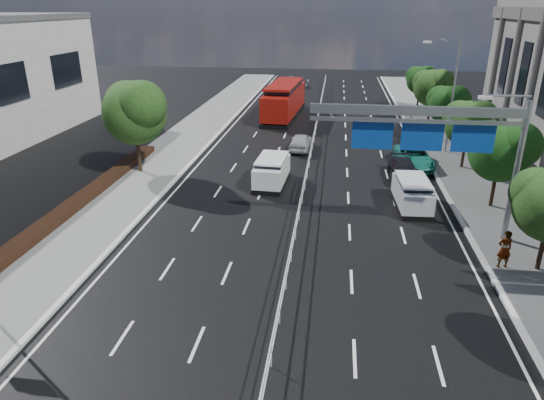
{
  "coord_description": "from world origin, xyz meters",
  "views": [
    {
      "loc": [
        1.72,
        -13.68,
        11.32
      ],
      "look_at": [
        -1.14,
        8.14,
        2.4
      ],
      "focal_mm": 32.0,
      "sensor_mm": 36.0,
      "label": 1
    }
  ],
  "objects_px": {
    "overhead_gantry": "(439,132)",
    "white_minivan": "(272,171)",
    "near_car_silver": "(301,142)",
    "pedestrian_a": "(505,249)",
    "red_bus": "(284,99)",
    "near_car_dark": "(296,81)",
    "parked_car_dark": "(403,170)",
    "parked_car_teal": "(414,157)",
    "pedestrian_b": "(517,177)",
    "silver_minivan": "(412,193)"
  },
  "relations": [
    {
      "from": "parked_car_dark",
      "to": "pedestrian_a",
      "type": "bearing_deg",
      "value": -75.88
    },
    {
      "from": "overhead_gantry",
      "to": "near_car_silver",
      "type": "relative_size",
      "value": 2.54
    },
    {
      "from": "parked_car_teal",
      "to": "pedestrian_b",
      "type": "xyz_separation_m",
      "value": [
        5.7,
        -4.77,
        0.37
      ]
    },
    {
      "from": "near_car_dark",
      "to": "pedestrian_b",
      "type": "relative_size",
      "value": 2.31
    },
    {
      "from": "silver_minivan",
      "to": "pedestrian_a",
      "type": "xyz_separation_m",
      "value": [
        3.12,
        -7.05,
        0.18
      ]
    },
    {
      "from": "white_minivan",
      "to": "parked_car_dark",
      "type": "distance_m",
      "value": 9.16
    },
    {
      "from": "white_minivan",
      "to": "near_car_dark",
      "type": "relative_size",
      "value": 1.01
    },
    {
      "from": "near_car_dark",
      "to": "parked_car_dark",
      "type": "xyz_separation_m",
      "value": [
        10.86,
        -40.21,
        -0.08
      ]
    },
    {
      "from": "overhead_gantry",
      "to": "pedestrian_a",
      "type": "xyz_separation_m",
      "value": [
        2.88,
        -3.1,
        -4.55
      ]
    },
    {
      "from": "parked_car_teal",
      "to": "pedestrian_a",
      "type": "distance_m",
      "value": 15.17
    },
    {
      "from": "overhead_gantry",
      "to": "parked_car_teal",
      "type": "relative_size",
      "value": 1.95
    },
    {
      "from": "overhead_gantry",
      "to": "silver_minivan",
      "type": "relative_size",
      "value": 2.34
    },
    {
      "from": "silver_minivan",
      "to": "overhead_gantry",
      "type": "bearing_deg",
      "value": -89.5
    },
    {
      "from": "near_car_dark",
      "to": "silver_minivan",
      "type": "relative_size",
      "value": 1.02
    },
    {
      "from": "red_bus",
      "to": "near_car_dark",
      "type": "bearing_deg",
      "value": 95.34
    },
    {
      "from": "red_bus",
      "to": "pedestrian_b",
      "type": "height_order",
      "value": "red_bus"
    },
    {
      "from": "near_car_dark",
      "to": "pedestrian_b",
      "type": "xyz_separation_m",
      "value": [
        17.66,
        -41.98,
        0.37
      ]
    },
    {
      "from": "overhead_gantry",
      "to": "near_car_silver",
      "type": "xyz_separation_m",
      "value": [
        -7.74,
        15.39,
        -4.92
      ]
    },
    {
      "from": "overhead_gantry",
      "to": "parked_car_teal",
      "type": "xyz_separation_m",
      "value": [
        0.96,
        11.95,
        -4.88
      ]
    },
    {
      "from": "near_car_silver",
      "to": "pedestrian_a",
      "type": "xyz_separation_m",
      "value": [
        10.62,
        -18.49,
        0.37
      ]
    },
    {
      "from": "white_minivan",
      "to": "pedestrian_a",
      "type": "height_order",
      "value": "pedestrian_a"
    },
    {
      "from": "near_car_dark",
      "to": "pedestrian_a",
      "type": "xyz_separation_m",
      "value": [
        13.88,
        -52.26,
        0.32
      ]
    },
    {
      "from": "parked_car_dark",
      "to": "near_car_dark",
      "type": "bearing_deg",
      "value": 105.17
    },
    {
      "from": "white_minivan",
      "to": "parked_car_teal",
      "type": "distance_m",
      "value": 11.26
    },
    {
      "from": "near_car_silver",
      "to": "pedestrian_a",
      "type": "height_order",
      "value": "pedestrian_a"
    },
    {
      "from": "near_car_silver",
      "to": "near_car_dark",
      "type": "height_order",
      "value": "near_car_dark"
    },
    {
      "from": "white_minivan",
      "to": "parked_car_dark",
      "type": "relative_size",
      "value": 0.99
    },
    {
      "from": "pedestrian_a",
      "to": "silver_minivan",
      "type": "bearing_deg",
      "value": -77.66
    },
    {
      "from": "near_car_silver",
      "to": "parked_car_teal",
      "type": "bearing_deg",
      "value": 161.39
    },
    {
      "from": "silver_minivan",
      "to": "pedestrian_b",
      "type": "bearing_deg",
      "value": 22.12
    },
    {
      "from": "overhead_gantry",
      "to": "white_minivan",
      "type": "distance_m",
      "value": 12.22
    },
    {
      "from": "parked_car_dark",
      "to": "overhead_gantry",
      "type": "bearing_deg",
      "value": -89.05
    },
    {
      "from": "near_car_silver",
      "to": "parked_car_teal",
      "type": "height_order",
      "value": "parked_car_teal"
    },
    {
      "from": "parked_car_dark",
      "to": "red_bus",
      "type": "bearing_deg",
      "value": 118.57
    },
    {
      "from": "overhead_gantry",
      "to": "pedestrian_b",
      "type": "distance_m",
      "value": 10.78
    },
    {
      "from": "near_car_silver",
      "to": "parked_car_teal",
      "type": "relative_size",
      "value": 0.77
    },
    {
      "from": "red_bus",
      "to": "silver_minivan",
      "type": "distance_m",
      "value": 26.17
    },
    {
      "from": "parked_car_dark",
      "to": "parked_car_teal",
      "type": "bearing_deg",
      "value": 69.87
    },
    {
      "from": "near_car_silver",
      "to": "white_minivan",
      "type": "bearing_deg",
      "value": 84.41
    },
    {
      "from": "red_bus",
      "to": "near_car_silver",
      "type": "distance_m",
      "value": 12.97
    },
    {
      "from": "overhead_gantry",
      "to": "parked_car_dark",
      "type": "xyz_separation_m",
      "value": [
        -0.14,
        8.95,
        -4.95
      ]
    },
    {
      "from": "white_minivan",
      "to": "parked_car_dark",
      "type": "bearing_deg",
      "value": 16.64
    },
    {
      "from": "silver_minivan",
      "to": "near_car_silver",
      "type": "bearing_deg",
      "value": 120.27
    },
    {
      "from": "overhead_gantry",
      "to": "white_minivan",
      "type": "height_order",
      "value": "overhead_gantry"
    },
    {
      "from": "parked_car_teal",
      "to": "parked_car_dark",
      "type": "xyz_separation_m",
      "value": [
        -1.1,
        -3.0,
        -0.07
      ]
    },
    {
      "from": "red_bus",
      "to": "near_car_silver",
      "type": "relative_size",
      "value": 3.02
    },
    {
      "from": "overhead_gantry",
      "to": "red_bus",
      "type": "distance_m",
      "value": 30.14
    },
    {
      "from": "silver_minivan",
      "to": "pedestrian_a",
      "type": "relative_size",
      "value": 2.39
    },
    {
      "from": "overhead_gantry",
      "to": "white_minivan",
      "type": "relative_size",
      "value": 2.29
    },
    {
      "from": "parked_car_dark",
      "to": "pedestrian_a",
      "type": "xyz_separation_m",
      "value": [
        3.02,
        -12.05,
        0.4
      ]
    }
  ]
}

